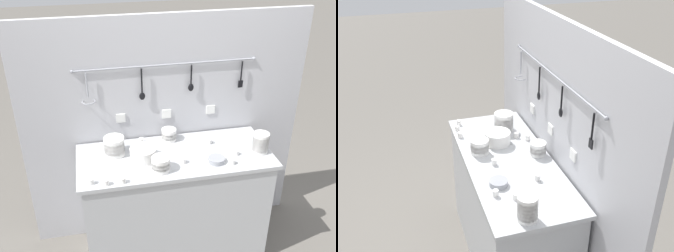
# 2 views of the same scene
# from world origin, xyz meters

# --- Properties ---
(counter) EXTENTS (1.42, 0.59, 0.92)m
(counter) POSITION_xyz_m (0.00, 0.00, 0.46)
(counter) COLOR #B7BABC
(counter) RESTS_ON ground
(back_wall) EXTENTS (2.22, 0.11, 1.87)m
(back_wall) POSITION_xyz_m (-0.00, 0.33, 0.94)
(back_wall) COLOR #B2B2B7
(back_wall) RESTS_ON ground
(bowl_stack_back_corner) EXTENTS (0.15, 0.15, 0.14)m
(bowl_stack_back_corner) POSITION_xyz_m (-0.43, 0.10, 0.99)
(bowl_stack_back_corner) COLOR white
(bowl_stack_back_corner) RESTS_ON counter
(bowl_stack_short_front) EXTENTS (0.11, 0.11, 0.10)m
(bowl_stack_short_front) POSITION_xyz_m (0.00, 0.22, 0.97)
(bowl_stack_short_front) COLOR white
(bowl_stack_short_front) RESTS_ON counter
(bowl_stack_tall_left) EXTENTS (0.12, 0.12, 0.16)m
(bowl_stack_tall_left) POSITION_xyz_m (0.62, -0.09, 1.00)
(bowl_stack_tall_left) COLOR white
(bowl_stack_tall_left) RESTS_ON counter
(bowl_stack_nested_right) EXTENTS (0.13, 0.13, 0.11)m
(bowl_stack_nested_right) POSITION_xyz_m (-0.14, -0.17, 0.97)
(bowl_stack_nested_right) COLOR white
(bowl_stack_nested_right) RESTS_ON counter
(plate_stack) EXTENTS (0.19, 0.19, 0.09)m
(plate_stack) POSITION_xyz_m (-0.24, -0.01, 0.97)
(plate_stack) COLOR white
(plate_stack) RESTS_ON counter
(steel_mixing_bowl) EXTENTS (0.12, 0.12, 0.04)m
(steel_mixing_bowl) POSITION_xyz_m (0.27, -0.15, 0.94)
(steel_mixing_bowl) COLOR #93969E
(steel_mixing_bowl) RESTS_ON counter
(cup_front_left) EXTENTS (0.04, 0.04, 0.04)m
(cup_front_left) POSITION_xyz_m (0.37, -0.20, 0.94)
(cup_front_left) COLOR white
(cup_front_left) RESTS_ON counter
(cup_edge_near) EXTENTS (0.04, 0.04, 0.04)m
(cup_edge_near) POSITION_xyz_m (-0.52, -0.26, 0.94)
(cup_edge_near) COLOR white
(cup_edge_near) RESTS_ON counter
(cup_beside_plates) EXTENTS (0.04, 0.04, 0.04)m
(cup_beside_plates) POSITION_xyz_m (0.44, -0.09, 0.94)
(cup_beside_plates) COLOR white
(cup_beside_plates) RESTS_ON counter
(cup_back_left) EXTENTS (0.04, 0.04, 0.04)m
(cup_back_left) POSITION_xyz_m (-0.22, 0.22, 0.94)
(cup_back_left) COLOR white
(cup_back_left) RESTS_ON counter
(cup_centre) EXTENTS (0.04, 0.04, 0.04)m
(cup_centre) POSITION_xyz_m (-0.41, -0.26, 0.94)
(cup_centre) COLOR white
(cup_centre) RESTS_ON counter
(cup_by_caddy) EXTENTS (0.04, 0.04, 0.04)m
(cup_by_caddy) POSITION_xyz_m (-0.61, -0.22, 0.94)
(cup_by_caddy) COLOR white
(cup_by_caddy) RESTS_ON counter
(cup_back_right) EXTENTS (0.04, 0.04, 0.04)m
(cup_back_right) POSITION_xyz_m (0.03, -0.11, 0.94)
(cup_back_right) COLOR white
(cup_back_right) RESTS_ON counter
(cup_edge_far) EXTENTS (0.04, 0.04, 0.04)m
(cup_edge_far) POSITION_xyz_m (-0.28, 0.15, 0.94)
(cup_edge_far) COLOR white
(cup_edge_far) RESTS_ON counter
(cup_mid_row) EXTENTS (0.04, 0.04, 0.04)m
(cup_mid_row) POSITION_xyz_m (0.29, 0.10, 0.94)
(cup_mid_row) COLOR white
(cup_mid_row) RESTS_ON counter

